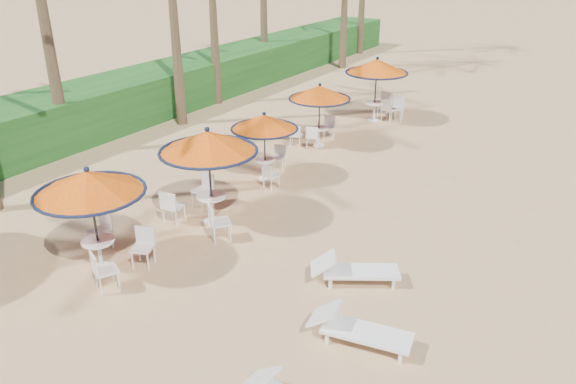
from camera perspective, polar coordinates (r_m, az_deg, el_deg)
name	(u,v)px	position (r m, az deg, el deg)	size (l,w,h in m)	color
ground	(281,365)	(10.52, -0.72, -17.15)	(160.00, 160.00, 0.00)	tan
scrub_hedge	(162,89)	(25.76, -12.73, 10.20)	(3.00, 40.00, 1.80)	#194716
station_0	(93,195)	(12.95, -19.16, -0.32)	(2.43, 2.43, 2.54)	black
station_1	(206,154)	(14.48, -8.30, 3.86)	(2.56, 2.56, 2.67)	black
station_2	(266,128)	(17.27, -2.29, 6.50)	(2.09, 2.20, 2.18)	black
station_3	(319,100)	(20.27, 3.12, 9.31)	(2.23, 2.33, 2.32)	black
station_4	(379,74)	(23.49, 9.25, 11.74)	(2.54, 2.54, 2.65)	black
lounger_mid	(356,328)	(10.85, 6.96, -13.58)	(2.04, 0.95, 0.70)	white
lounger_far	(352,269)	(12.53, 6.52, -7.82)	(1.98, 1.54, 0.70)	white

